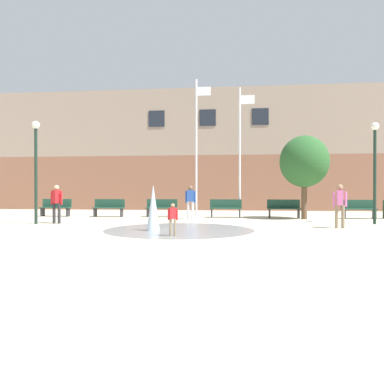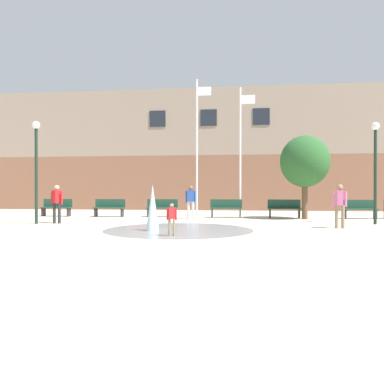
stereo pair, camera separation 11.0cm
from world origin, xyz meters
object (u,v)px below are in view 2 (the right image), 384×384
at_px(adult_in_red, 57,201).
at_px(street_tree_near_building, 305,162).
at_px(park_bench_far_right, 359,209).
at_px(adult_watching, 340,203).
at_px(flagpole_left, 197,143).
at_px(child_running, 172,217).
at_px(teen_by_trashcan, 191,199).
at_px(flagpole_right, 241,148).
at_px(lamp_post_left_lane, 36,158).
at_px(park_bench_under_left_flagpole, 162,208).
at_px(park_bench_far_left, 57,207).
at_px(park_bench_left_of_flagpoles, 109,207).
at_px(lamp_post_right_lane, 375,158).
at_px(park_bench_under_right_flagpole, 284,208).
at_px(park_bench_center, 226,208).

height_order(adult_in_red, street_tree_near_building, street_tree_near_building).
distance_m(park_bench_far_right, adult_watching, 5.27).
bearing_deg(park_bench_far_right, flagpole_left, 175.92).
height_order(child_running, adult_watching, adult_watching).
height_order(teen_by_trashcan, flagpole_right, flagpole_right).
height_order(adult_in_red, lamp_post_left_lane, lamp_post_left_lane).
bearing_deg(park_bench_under_left_flagpole, flagpole_right, 6.63).
bearing_deg(park_bench_far_left, park_bench_left_of_flagpoles, -1.93).
xyz_separation_m(park_bench_far_right, adult_watching, (-2.20, -4.77, 0.45)).
bearing_deg(adult_watching, lamp_post_left_lane, 97.25).
bearing_deg(lamp_post_left_lane, flagpole_right, 30.10).
bearing_deg(park_bench_far_right, adult_in_red, -163.08).
bearing_deg(lamp_post_left_lane, lamp_post_right_lane, 5.64).
height_order(park_bench_under_right_flagpole, park_bench_far_right, same).
xyz_separation_m(park_bench_left_of_flagpoles, lamp_post_left_lane, (-1.65, -4.18, 2.24)).
relative_size(flagpole_left, street_tree_near_building, 1.80).
relative_size(park_bench_far_left, adult_watching, 1.01).
relative_size(park_bench_under_right_flagpole, street_tree_near_building, 0.40).
relative_size(park_bench_under_right_flagpole, park_bench_far_right, 1.00).
relative_size(park_bench_far_right, flagpole_right, 0.24).
bearing_deg(park_bench_center, adult_watching, -49.07).
distance_m(teen_by_trashcan, street_tree_near_building, 5.70).
height_order(teen_by_trashcan, adult_in_red, same).
bearing_deg(park_bench_under_right_flagpole, park_bench_far_right, -0.74).
height_order(park_bench_left_of_flagpoles, lamp_post_right_lane, lamp_post_right_lane).
xyz_separation_m(flagpole_right, lamp_post_right_lane, (5.32, -3.51, -0.88)).
bearing_deg(park_bench_center, lamp_post_left_lane, -150.24).
xyz_separation_m(park_bench_under_left_flagpole, adult_in_red, (-3.61, -4.14, 0.45)).
relative_size(flagpole_left, lamp_post_right_lane, 1.73).
xyz_separation_m(flagpole_left, lamp_post_right_lane, (7.57, -3.51, -1.13)).
xyz_separation_m(park_bench_center, flagpole_right, (0.74, 0.49, 3.07)).
relative_size(adult_watching, street_tree_near_building, 0.40).
distance_m(park_bench_far_left, adult_watching, 13.94).
relative_size(park_bench_under_left_flagpole, lamp_post_left_lane, 0.38).
relative_size(adult_watching, flagpole_left, 0.22).
bearing_deg(teen_by_trashcan, flagpole_right, 30.82).
distance_m(park_bench_under_left_flagpole, flagpole_left, 3.80).
height_order(park_bench_left_of_flagpoles, park_bench_under_left_flagpole, same).
relative_size(park_bench_center, child_running, 1.62).
bearing_deg(adult_watching, teen_by_trashcan, 67.34).
distance_m(park_bench_far_right, lamp_post_left_lane, 14.86).
bearing_deg(lamp_post_right_lane, park_bench_far_right, 83.62).
xyz_separation_m(park_bench_center, park_bench_far_right, (6.40, -0.07, 0.00)).
xyz_separation_m(child_running, flagpole_left, (-0.04, 8.23, 3.22)).
xyz_separation_m(adult_watching, flagpole_right, (-3.45, 5.33, 2.62)).
xyz_separation_m(park_bench_far_right, flagpole_left, (-7.90, 0.56, 3.32)).
height_order(park_bench_far_left, adult_watching, adult_watching).
height_order(park_bench_center, lamp_post_right_lane, lamp_post_right_lane).
bearing_deg(teen_by_trashcan, flagpole_left, 80.86).
distance_m(flagpole_left, flagpole_right, 2.26).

